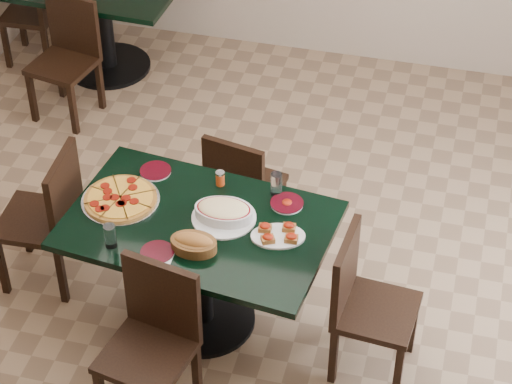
% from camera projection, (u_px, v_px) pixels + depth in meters
% --- Properties ---
extents(floor, '(5.50, 5.50, 0.00)m').
position_uv_depth(floor, '(236.00, 291.00, 5.91)').
color(floor, '#7D6348').
rests_on(floor, ground).
extents(main_table, '(1.48, 1.05, 0.75)m').
position_uv_depth(main_table, '(200.00, 248.00, 5.37)').
color(main_table, black).
rests_on(main_table, floor).
extents(back_table, '(1.23, 0.93, 0.75)m').
position_uv_depth(back_table, '(102.00, 8.00, 7.44)').
color(back_table, black).
rests_on(back_table, floor).
extents(chair_far, '(0.46, 0.46, 0.83)m').
position_uv_depth(chair_far, '(241.00, 185.00, 5.95)').
color(chair_far, black).
rests_on(chair_far, floor).
extents(chair_near, '(0.49, 0.49, 0.90)m').
position_uv_depth(chair_near, '(154.00, 334.00, 4.98)').
color(chair_near, black).
rests_on(chair_near, floor).
extents(chair_right, '(0.44, 0.44, 0.88)m').
position_uv_depth(chair_right, '(363.00, 299.00, 5.19)').
color(chair_right, black).
rests_on(chair_right, floor).
extents(chair_left, '(0.44, 0.44, 0.91)m').
position_uv_depth(chair_left, '(50.00, 213.00, 5.68)').
color(chair_left, black).
rests_on(chair_left, floor).
extents(back_chair_near, '(0.48, 0.48, 0.88)m').
position_uv_depth(back_chair_near, '(68.00, 51.00, 7.04)').
color(back_chair_near, black).
rests_on(back_chair_near, floor).
extents(back_chair_left, '(0.40, 0.40, 0.83)m').
position_uv_depth(back_chair_left, '(38.00, 7.00, 7.58)').
color(back_chair_left, black).
rests_on(back_chair_left, floor).
extents(pepperoni_pizza, '(0.43, 0.43, 0.04)m').
position_uv_depth(pepperoni_pizza, '(120.00, 199.00, 5.37)').
color(pepperoni_pizza, silver).
rests_on(pepperoni_pizza, main_table).
extents(lasagna_casserole, '(0.34, 0.34, 0.09)m').
position_uv_depth(lasagna_casserole, '(224.00, 212.00, 5.25)').
color(lasagna_casserole, silver).
rests_on(lasagna_casserole, main_table).
extents(bread_basket, '(0.24, 0.17, 0.10)m').
position_uv_depth(bread_basket, '(194.00, 243.00, 5.07)').
color(bread_basket, brown).
rests_on(bread_basket, main_table).
extents(bruschetta_platter, '(0.33, 0.26, 0.05)m').
position_uv_depth(bruschetta_platter, '(278.00, 234.00, 5.15)').
color(bruschetta_platter, silver).
rests_on(bruschetta_platter, main_table).
extents(side_plate_near, '(0.17, 0.17, 0.02)m').
position_uv_depth(side_plate_near, '(157.00, 253.00, 5.06)').
color(side_plate_near, silver).
rests_on(side_plate_near, main_table).
extents(side_plate_far_r, '(0.18, 0.18, 0.03)m').
position_uv_depth(side_plate_far_r, '(287.00, 203.00, 5.36)').
color(side_plate_far_r, silver).
rests_on(side_plate_far_r, main_table).
extents(side_plate_far_l, '(0.18, 0.18, 0.02)m').
position_uv_depth(side_plate_far_l, '(156.00, 171.00, 5.57)').
color(side_plate_far_l, silver).
rests_on(side_plate_far_l, main_table).
extents(napkin_setting, '(0.15, 0.15, 0.01)m').
position_uv_depth(napkin_setting, '(157.00, 260.00, 5.03)').
color(napkin_setting, white).
rests_on(napkin_setting, main_table).
extents(water_glass_a, '(0.06, 0.06, 0.14)m').
position_uv_depth(water_glass_a, '(276.00, 184.00, 5.39)').
color(water_glass_a, white).
rests_on(water_glass_a, main_table).
extents(water_glass_b, '(0.06, 0.06, 0.13)m').
position_uv_depth(water_glass_b, '(110.00, 236.00, 5.07)').
color(water_glass_b, white).
rests_on(water_glass_b, main_table).
extents(pepper_shaker, '(0.05, 0.05, 0.09)m').
position_uv_depth(pepper_shaker, '(220.00, 178.00, 5.47)').
color(pepper_shaker, '#AE3E12').
rests_on(pepper_shaker, main_table).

